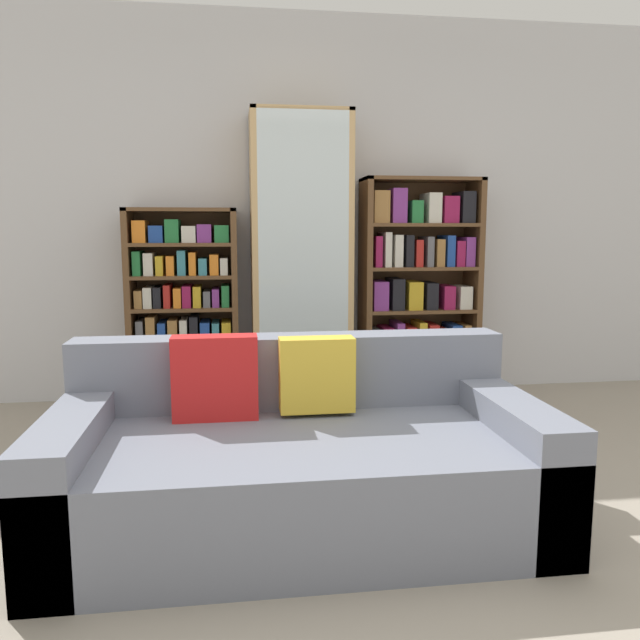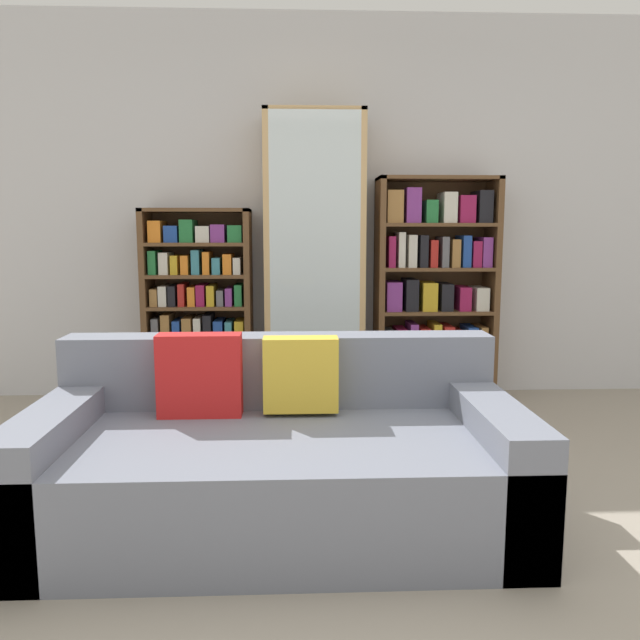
{
  "view_description": "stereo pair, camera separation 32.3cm",
  "coord_description": "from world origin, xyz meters",
  "px_view_note": "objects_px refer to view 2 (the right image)",
  "views": [
    {
      "loc": [
        -0.6,
        -1.88,
        1.2
      ],
      "look_at": [
        -0.14,
        1.46,
        0.71
      ],
      "focal_mm": 35.0,
      "sensor_mm": 36.0,
      "label": 1
    },
    {
      "loc": [
        -0.28,
        -1.91,
        1.2
      ],
      "look_at": [
        -0.14,
        1.46,
        0.71
      ],
      "focal_mm": 35.0,
      "sensor_mm": 36.0,
      "label": 2
    }
  ],
  "objects_px": {
    "couch": "(277,460)",
    "bookshelf_left": "(198,308)",
    "display_cabinet": "(314,261)",
    "wine_bottle": "(396,393)",
    "bookshelf_right": "(434,293)"
  },
  "relations": [
    {
      "from": "couch",
      "to": "bookshelf_left",
      "type": "bearing_deg",
      "value": 107.49
    },
    {
      "from": "bookshelf_left",
      "to": "wine_bottle",
      "type": "xyz_separation_m",
      "value": [
        1.33,
        -0.46,
        -0.5
      ]
    },
    {
      "from": "display_cabinet",
      "to": "wine_bottle",
      "type": "xyz_separation_m",
      "value": [
        0.51,
        -0.45,
        -0.83
      ]
    },
    {
      "from": "bookshelf_left",
      "to": "bookshelf_right",
      "type": "height_order",
      "value": "bookshelf_right"
    },
    {
      "from": "bookshelf_right",
      "to": "bookshelf_left",
      "type": "bearing_deg",
      "value": 179.99
    },
    {
      "from": "wine_bottle",
      "to": "couch",
      "type": "bearing_deg",
      "value": -117.11
    },
    {
      "from": "bookshelf_right",
      "to": "wine_bottle",
      "type": "bearing_deg",
      "value": -125.86
    },
    {
      "from": "bookshelf_right",
      "to": "wine_bottle",
      "type": "relative_size",
      "value": 4.04
    },
    {
      "from": "couch",
      "to": "bookshelf_right",
      "type": "xyz_separation_m",
      "value": [
        1.07,
        1.89,
        0.5
      ]
    },
    {
      "from": "wine_bottle",
      "to": "display_cabinet",
      "type": "bearing_deg",
      "value": 138.97
    },
    {
      "from": "couch",
      "to": "wine_bottle",
      "type": "relative_size",
      "value": 5.01
    },
    {
      "from": "display_cabinet",
      "to": "bookshelf_right",
      "type": "distance_m",
      "value": 0.88
    },
    {
      "from": "couch",
      "to": "display_cabinet",
      "type": "relative_size",
      "value": 0.97
    },
    {
      "from": "couch",
      "to": "bookshelf_left",
      "type": "relative_size",
      "value": 1.44
    },
    {
      "from": "couch",
      "to": "wine_bottle",
      "type": "distance_m",
      "value": 1.6
    }
  ]
}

